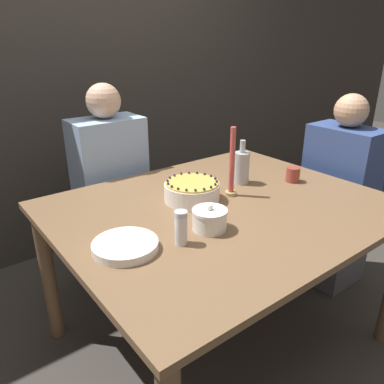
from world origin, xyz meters
name	(u,v)px	position (x,y,z in m)	size (l,w,h in m)	color
ground_plane	(218,336)	(0.00, 0.00, 0.00)	(12.00, 12.00, 0.00)	#3D3833
wall_behind	(86,64)	(0.00, 1.40, 1.30)	(8.00, 0.05, 2.60)	#38332D
dining_table	(222,224)	(0.00, 0.00, 0.67)	(1.46, 1.19, 0.76)	brown
cake	(192,191)	(-0.08, 0.13, 0.81)	(0.26, 0.26, 0.10)	white
sugar_bowl	(210,219)	(-0.20, -0.14, 0.81)	(0.14, 0.14, 0.11)	white
sugar_shaker	(181,228)	(-0.35, -0.16, 0.83)	(0.05, 0.05, 0.13)	white
plate_stack	(125,246)	(-0.54, -0.08, 0.78)	(0.24, 0.24, 0.03)	white
candle	(232,168)	(0.11, 0.06, 0.90)	(0.06, 0.06, 0.33)	tan
bottle	(242,167)	(0.26, 0.15, 0.85)	(0.08, 0.08, 0.23)	#B2B7BC
cup	(293,175)	(0.49, 0.00, 0.80)	(0.07, 0.07, 0.08)	#993D33
person_man_blue_shirt	(112,203)	(-0.17, 0.79, 0.54)	(0.40, 0.34, 1.24)	#2D2D38
person_woman_floral	(336,205)	(0.93, -0.02, 0.51)	(0.34, 0.40, 1.18)	#595960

